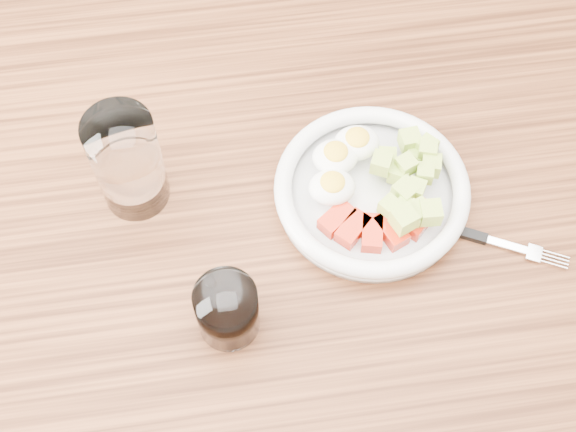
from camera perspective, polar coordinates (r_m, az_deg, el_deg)
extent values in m
plane|color=brown|center=(1.71, 0.39, -12.98)|extent=(4.00, 4.00, 0.00)
cube|color=brown|center=(1.00, 0.65, -1.77)|extent=(1.50, 0.90, 0.04)
cylinder|color=white|center=(1.01, 5.91, 1.45)|extent=(0.23, 0.23, 0.01)
torus|color=white|center=(0.99, 6.00, 1.96)|extent=(0.24, 0.24, 0.02)
cube|color=red|center=(0.97, 3.49, -0.21)|extent=(0.05, 0.05, 0.02)
cube|color=red|center=(0.96, 4.63, -0.93)|extent=(0.05, 0.05, 0.02)
cube|color=red|center=(0.96, 5.99, -1.22)|extent=(0.03, 0.05, 0.02)
cube|color=red|center=(0.97, 7.34, -1.05)|extent=(0.04, 0.05, 0.02)
cube|color=red|center=(0.97, 8.48, -0.43)|extent=(0.05, 0.05, 0.02)
cube|color=red|center=(0.99, 9.23, 0.52)|extent=(0.05, 0.05, 0.02)
ellipsoid|color=white|center=(1.00, 3.38, 4.22)|extent=(0.06, 0.05, 0.03)
ellipsoid|color=yellow|center=(0.99, 3.42, 4.61)|extent=(0.03, 0.03, 0.01)
ellipsoid|color=white|center=(1.01, 4.91, 5.20)|extent=(0.06, 0.05, 0.03)
ellipsoid|color=yellow|center=(1.00, 4.96, 5.60)|extent=(0.03, 0.03, 0.01)
ellipsoid|color=white|center=(0.97, 3.16, 2.06)|extent=(0.06, 0.05, 0.03)
ellipsoid|color=yellow|center=(0.96, 3.19, 2.43)|extent=(0.03, 0.03, 0.01)
cube|color=#B4C84C|center=(1.01, 7.05, 4.09)|extent=(0.03, 0.03, 0.02)
cube|color=#B4C84C|center=(0.96, 9.08, 0.28)|extent=(0.03, 0.03, 0.02)
cube|color=#B4C84C|center=(0.95, 8.24, -0.22)|extent=(0.03, 0.03, 0.03)
cube|color=#B4C84C|center=(0.99, 9.70, 3.01)|extent=(0.03, 0.03, 0.02)
cube|color=#B4C84C|center=(0.99, 7.93, 3.09)|extent=(0.03, 0.03, 0.02)
cube|color=#B4C84C|center=(1.00, 9.89, 4.66)|extent=(0.03, 0.03, 0.02)
cube|color=#B4C84C|center=(0.98, 8.34, 1.71)|extent=(0.04, 0.04, 0.03)
cube|color=#B4C84C|center=(0.96, 7.24, 0.63)|extent=(0.03, 0.03, 0.02)
cube|color=#B4C84C|center=(0.96, 10.08, 0.24)|extent=(0.03, 0.03, 0.02)
cube|color=#B4C84C|center=(0.98, 6.65, 3.75)|extent=(0.03, 0.03, 0.02)
cube|color=#B4C84C|center=(0.96, 8.72, -0.14)|extent=(0.02, 0.02, 0.02)
cube|color=#B4C84C|center=(1.00, 10.13, 3.58)|extent=(0.03, 0.03, 0.02)
cube|color=#B4C84C|center=(1.01, 8.65, 5.33)|extent=(0.03, 0.03, 0.02)
cube|color=#B4C84C|center=(0.98, 9.06, 1.90)|extent=(0.03, 0.03, 0.02)
cube|color=#B4C84C|center=(0.96, 9.25, 0.27)|extent=(0.03, 0.03, 0.02)
cube|color=#B4C84C|center=(1.01, 9.87, 4.88)|extent=(0.03, 0.03, 0.02)
cube|color=#B4C84C|center=(1.02, 9.24, 4.34)|extent=(0.03, 0.03, 0.02)
cube|color=#B4C84C|center=(0.99, 8.39, 3.61)|extent=(0.03, 0.03, 0.02)
cube|color=#B4C84C|center=(0.97, 8.25, 0.59)|extent=(0.03, 0.03, 0.02)
cube|color=black|center=(1.00, 11.45, -0.91)|extent=(0.09, 0.05, 0.01)
cube|color=silver|center=(1.01, 15.43, -2.06)|extent=(0.05, 0.03, 0.00)
cube|color=silver|center=(1.01, 17.11, -2.54)|extent=(0.03, 0.03, 0.00)
cylinder|color=silver|center=(1.01, 18.39, -3.29)|extent=(0.03, 0.02, 0.00)
cylinder|color=silver|center=(1.01, 18.43, -3.05)|extent=(0.03, 0.02, 0.00)
cylinder|color=silver|center=(1.02, 18.48, -2.81)|extent=(0.03, 0.02, 0.00)
cylinder|color=silver|center=(1.02, 18.52, -2.58)|extent=(0.03, 0.02, 0.00)
cylinder|color=white|center=(0.97, -11.34, 3.79)|extent=(0.08, 0.08, 0.15)
cylinder|color=white|center=(0.90, -4.35, -6.68)|extent=(0.07, 0.07, 0.08)
cylinder|color=black|center=(0.90, -4.34, -6.73)|extent=(0.06, 0.06, 0.07)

